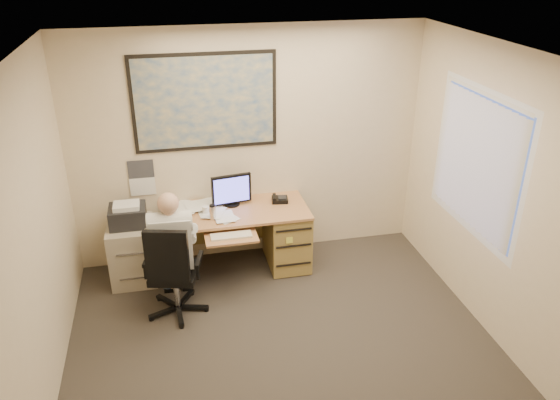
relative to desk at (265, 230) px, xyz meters
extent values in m
cube|color=#342E28|center=(-0.11, -1.90, -0.44)|extent=(4.00, 4.50, 0.00)
cube|color=white|center=(-0.11, -1.90, 2.26)|extent=(4.00, 4.50, 0.00)
cube|color=beige|center=(-0.11, 0.35, 0.91)|extent=(4.00, 0.00, 2.70)
cube|color=beige|center=(-2.11, -1.90, 0.91)|extent=(0.00, 4.50, 2.70)
cube|color=beige|center=(1.89, -1.90, 0.91)|extent=(0.00, 4.50, 2.70)
cube|color=tan|center=(-0.33, -0.02, 0.29)|extent=(1.60, 0.75, 0.03)
cube|color=#A78944|center=(0.25, -0.02, -0.08)|extent=(0.45, 0.70, 0.70)
cube|color=#A78944|center=(-1.11, -0.02, -0.08)|extent=(0.04, 0.70, 0.70)
cube|color=#A78944|center=(-0.33, 0.32, 0.01)|extent=(1.55, 0.03, 0.55)
cylinder|color=black|center=(-0.36, 0.13, 0.32)|extent=(0.18, 0.18, 0.02)
cube|color=black|center=(-0.36, 0.11, 0.51)|extent=(0.45, 0.11, 0.34)
cube|color=#5E5DFF|center=(-0.36, 0.08, 0.51)|extent=(0.40, 0.07, 0.29)
cube|color=tan|center=(-0.45, -0.47, 0.22)|extent=(0.55, 0.30, 0.02)
cube|color=beige|center=(-0.45, -0.47, 0.24)|extent=(0.43, 0.14, 0.02)
cube|color=black|center=(0.19, 0.09, 0.33)|extent=(0.20, 0.19, 0.05)
cylinder|color=silver|center=(-0.61, -0.19, 0.39)|extent=(0.07, 0.07, 0.16)
cylinder|color=white|center=(-0.67, -0.04, 0.35)|extent=(0.07, 0.07, 0.09)
cube|color=white|center=(-0.78, -0.02, 0.32)|extent=(0.60, 0.56, 0.03)
cube|color=#1E4C93|center=(-0.58, 0.33, 1.46)|extent=(1.56, 0.03, 1.06)
cube|color=white|center=(-1.33, 0.34, 0.64)|extent=(0.28, 0.01, 0.42)
cube|color=#B2A58F|center=(-1.50, 0.02, -0.10)|extent=(0.49, 0.59, 0.68)
cube|color=black|center=(-1.50, 0.02, 0.34)|extent=(0.39, 0.34, 0.21)
cube|color=white|center=(-1.50, 0.00, 0.47)|extent=(0.27, 0.22, 0.05)
cylinder|color=silver|center=(-1.06, -0.71, -0.20)|extent=(0.06, 0.06, 0.39)
cube|color=black|center=(-1.06, -0.71, 0.02)|extent=(0.55, 0.55, 0.07)
cube|color=black|center=(-1.01, -0.93, 0.35)|extent=(0.42, 0.16, 0.54)
camera|label=1|loc=(-1.01, -5.44, 3.03)|focal=35.00mm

